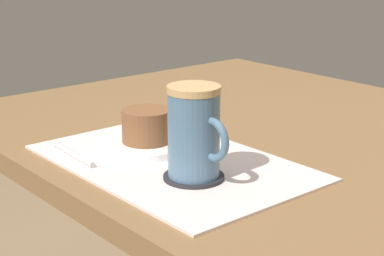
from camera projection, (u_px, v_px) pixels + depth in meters
The scene contains 7 objects.
dining_table at pixel (264, 169), 1.21m from camera, with size 1.06×0.88×0.74m.
placemat at pixel (172, 162), 1.00m from camera, with size 0.44×0.28×0.00m, color silver.
pastry_plate at pixel (147, 145), 1.05m from camera, with size 0.15×0.15×0.01m, color white.
pastry at pixel (147, 126), 1.04m from camera, with size 0.08×0.08×0.05m, color brown.
coffee_coaster at pixel (194, 177), 0.92m from camera, with size 0.09×0.09×0.01m, color #232328.
coffee_mug at pixel (195, 132), 0.90m from camera, with size 0.11×0.08×0.13m.
teaspoon at pixel (73, 154), 1.01m from camera, with size 0.01×0.01×0.13m, color silver.
Camera 1 is at (0.78, -0.84, 1.08)m, focal length 60.00 mm.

